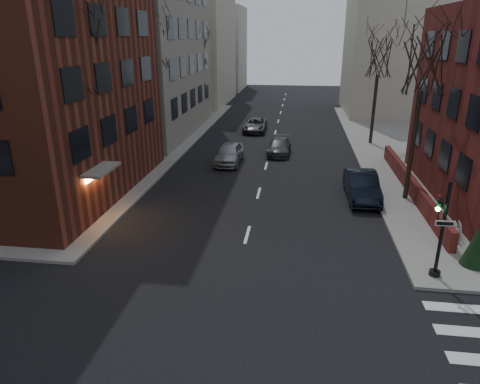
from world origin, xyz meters
name	(u,v)px	position (x,y,z in m)	size (l,w,h in m)	color
low_wall_right	(411,185)	(9.30, 19.00, 0.65)	(0.35, 16.00, 1.00)	maroon
building_distant_la	(178,37)	(-15.00, 55.00, 9.00)	(14.00, 16.00, 18.00)	#BAB29E
building_distant_ra	(407,46)	(15.00, 50.00, 8.00)	(14.00, 14.00, 16.00)	#BAB29E
building_distant_lb	(215,49)	(-13.00, 72.00, 7.00)	(10.00, 12.00, 14.00)	#BAB29E
traffic_signal	(440,236)	(7.94, 8.99, 1.91)	(0.76, 0.44, 4.00)	black
tree_left_a	(77,53)	(-8.80, 14.00, 8.47)	(4.18, 4.18, 10.26)	#2D231C
tree_left_b	(154,40)	(-8.80, 26.00, 8.91)	(4.40, 4.40, 10.80)	#2D231C
tree_left_c	(197,48)	(-8.80, 40.00, 8.03)	(3.96, 3.96, 9.72)	#2D231C
tree_right_a	(425,60)	(8.80, 18.00, 8.03)	(3.96, 3.96, 9.72)	#2D231C
tree_right_b	(379,57)	(8.80, 32.00, 7.59)	(3.74, 3.74, 9.18)	#2D231C
streetlamp_near	(149,112)	(-8.20, 22.00, 4.24)	(0.36, 0.36, 6.28)	black
streetlamp_far	(207,82)	(-8.20, 42.00, 4.24)	(0.36, 0.36, 6.28)	black
parked_sedan	(362,186)	(6.20, 17.90, 0.81)	(1.72, 4.94, 1.63)	black
car_lane_silver	(229,153)	(-2.89, 24.36, 0.78)	(1.84, 4.57, 1.56)	#A1A1A6
car_lane_gray	(279,147)	(0.80, 27.58, 0.63)	(1.77, 4.35, 1.26)	#393A3E
car_lane_far	(255,125)	(-2.10, 36.11, 0.67)	(2.22, 4.82, 1.34)	#3D3D42
sandwich_board	(456,231)	(9.91, 12.53, 0.59)	(0.39, 0.55, 0.88)	silver
evergreen_shrub	(478,245)	(9.88, 10.10, 1.10)	(1.14, 1.14, 1.90)	#163217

